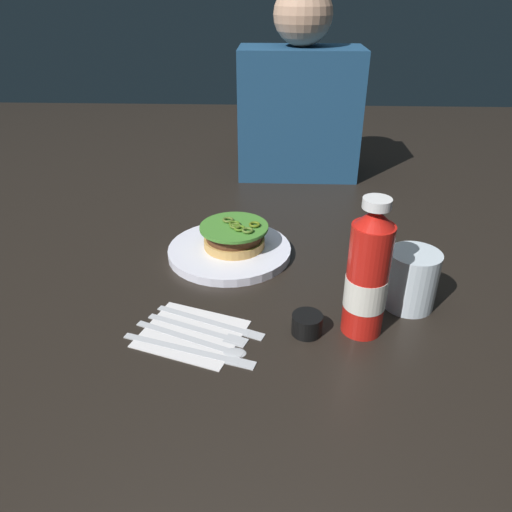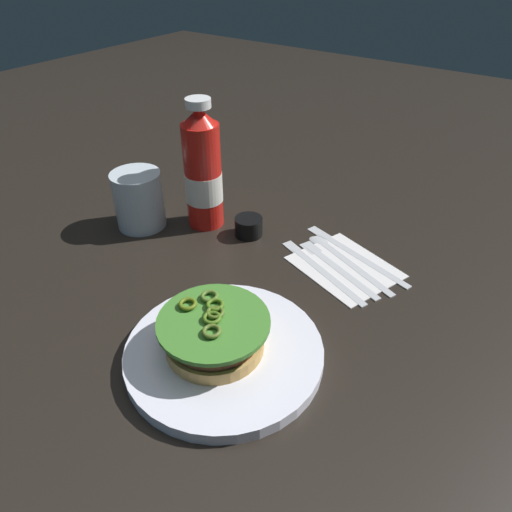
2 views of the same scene
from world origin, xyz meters
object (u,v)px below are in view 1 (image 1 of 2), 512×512
(condiment_cup, at_px, (307,324))
(dinner_plate, at_px, (230,251))
(burger_sandwich, at_px, (234,236))
(steak_knife, at_px, (196,350))
(fork_utensil, at_px, (205,330))
(spoon_utensil, at_px, (204,342))
(ketchup_bottle, at_px, (367,276))
(diner_person, at_px, (299,100))
(napkin, at_px, (192,333))
(water_glass, at_px, (411,279))
(butter_knife, at_px, (216,322))

(condiment_cup, bearing_deg, dinner_plate, 120.25)
(burger_sandwich, height_order, condiment_cup, burger_sandwich)
(steak_knife, bearing_deg, fork_utensil, 81.50)
(burger_sandwich, xyz_separation_m, spoon_utensil, (-0.02, -0.29, -0.04))
(ketchup_bottle, bearing_deg, diner_person, 96.28)
(napkin, distance_m, fork_utensil, 0.02)
(dinner_plate, height_order, water_glass, water_glass)
(burger_sandwich, bearing_deg, condiment_cup, -62.00)
(ketchup_bottle, distance_m, condiment_cup, 0.12)
(steak_knife, bearing_deg, napkin, 107.34)
(butter_knife, xyz_separation_m, diner_person, (0.15, 0.73, 0.20))
(spoon_utensil, bearing_deg, butter_knife, 76.40)
(ketchup_bottle, relative_size, condiment_cup, 4.64)
(condiment_cup, bearing_deg, diner_person, 89.48)
(napkin, bearing_deg, water_glass, 15.09)
(condiment_cup, distance_m, steak_knife, 0.18)
(burger_sandwich, bearing_deg, fork_utensil, -95.74)
(ketchup_bottle, relative_size, water_glass, 2.23)
(burger_sandwich, bearing_deg, diner_person, 73.84)
(burger_sandwich, relative_size, ketchup_bottle, 0.61)
(steak_knife, bearing_deg, dinner_plate, 85.55)
(steak_knife, bearing_deg, water_glass, 22.14)
(diner_person, bearing_deg, butter_knife, -101.90)
(dinner_plate, height_order, butter_knife, dinner_plate)
(napkin, relative_size, spoon_utensil, 0.84)
(dinner_plate, height_order, diner_person, diner_person)
(ketchup_bottle, distance_m, water_glass, 0.13)
(water_glass, bearing_deg, steak_knife, -157.86)
(water_glass, xyz_separation_m, fork_utensil, (-0.34, -0.09, -0.05))
(dinner_plate, bearing_deg, steak_knife, -94.45)
(water_glass, xyz_separation_m, condiment_cup, (-0.18, -0.09, -0.03))
(napkin, distance_m, spoon_utensil, 0.03)
(water_glass, bearing_deg, ketchup_bottle, -141.05)
(water_glass, height_order, fork_utensil, water_glass)
(condiment_cup, relative_size, diner_person, 0.10)
(steak_knife, height_order, spoon_utensil, same)
(water_glass, bearing_deg, napkin, -164.91)
(butter_knife, bearing_deg, ketchup_bottle, -0.65)
(dinner_plate, distance_m, napkin, 0.26)
(spoon_utensil, bearing_deg, napkin, 134.97)
(dinner_plate, bearing_deg, diner_person, 72.97)
(ketchup_bottle, height_order, diner_person, diner_person)
(burger_sandwich, distance_m, napkin, 0.27)
(water_glass, height_order, spoon_utensil, water_glass)
(water_glass, relative_size, fork_utensil, 0.59)
(fork_utensil, xyz_separation_m, diner_person, (0.17, 0.75, 0.20))
(water_glass, xyz_separation_m, napkin, (-0.36, -0.10, -0.05))
(burger_sandwich, distance_m, ketchup_bottle, 0.34)
(diner_person, bearing_deg, ketchup_bottle, -83.72)
(condiment_cup, distance_m, napkin, 0.18)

